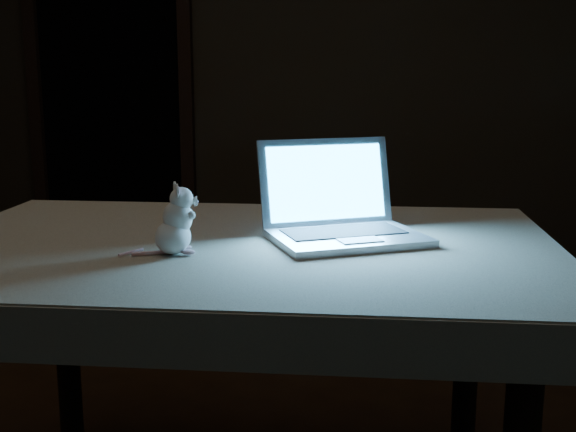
# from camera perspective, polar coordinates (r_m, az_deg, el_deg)

# --- Properties ---
(back_wall) EXTENTS (4.50, 0.04, 2.60)m
(back_wall) POSITION_cam_1_polar(r_m,az_deg,el_deg) (4.35, -0.11, 12.47)
(back_wall) COLOR black
(back_wall) RESTS_ON ground
(doorway) EXTENTS (1.06, 0.36, 2.13)m
(doorway) POSITION_cam_1_polar(r_m,az_deg,el_deg) (4.65, -13.80, 9.18)
(doorway) COLOR black
(doorway) RESTS_ON back_wall
(table) EXTENTS (1.52, 1.02, 0.79)m
(table) POSITION_cam_1_polar(r_m,az_deg,el_deg) (1.94, -3.65, -13.66)
(table) COLOR black
(table) RESTS_ON floor
(tablecloth) EXTENTS (1.81, 1.44, 0.11)m
(tablecloth) POSITION_cam_1_polar(r_m,az_deg,el_deg) (1.77, -1.71, -4.17)
(tablecloth) COLOR #B8AE99
(tablecloth) RESTS_ON table
(laptop) EXTENTS (0.47, 0.45, 0.25)m
(laptop) POSITION_cam_1_polar(r_m,az_deg,el_deg) (1.79, 4.84, 1.84)
(laptop) COLOR silver
(laptop) RESTS_ON tablecloth
(plush_mouse) EXTENTS (0.15, 0.15, 0.17)m
(plush_mouse) POSITION_cam_1_polar(r_m,az_deg,el_deg) (1.69, -9.12, -0.24)
(plush_mouse) COLOR white
(plush_mouse) RESTS_ON tablecloth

